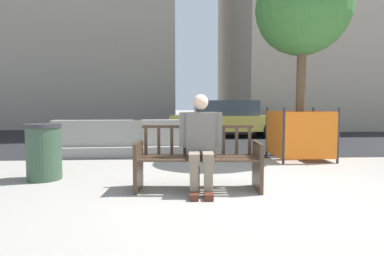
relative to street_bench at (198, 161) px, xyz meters
name	(u,v)px	position (x,y,z in m)	size (l,w,h in m)	color
ground_plane	(256,194)	(0.74, -0.28, -0.40)	(200.00, 200.00, 0.00)	gray
street_asphalt	(201,134)	(0.74, 8.42, -0.39)	(120.00, 12.00, 0.01)	black
street_bench	(198,161)	(0.00, 0.00, 0.00)	(1.72, 0.62, 0.88)	#473323
seated_person	(201,140)	(0.03, -0.06, 0.29)	(0.59, 0.74, 1.31)	#66605B
jersey_barrier_centre	(177,141)	(-0.29, 2.99, -0.06)	(2.03, 0.76, 0.84)	#9E998E
jersey_barrier_left	(98,142)	(-2.10, 2.89, -0.06)	(2.02, 0.75, 0.84)	gray
street_tree	(303,9)	(2.40, 2.30, 2.83)	(1.99, 1.99, 4.24)	brown
construction_fence	(300,133)	(2.40, 2.30, 0.17)	(1.17, 1.17, 1.14)	#2D2D33
car_taxi_near	(228,119)	(1.70, 7.29, 0.30)	(4.56, 2.01, 1.38)	#DBC64C
trash_bin	(44,152)	(-2.37, 0.69, 0.05)	(0.54, 0.54, 0.88)	#334C38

